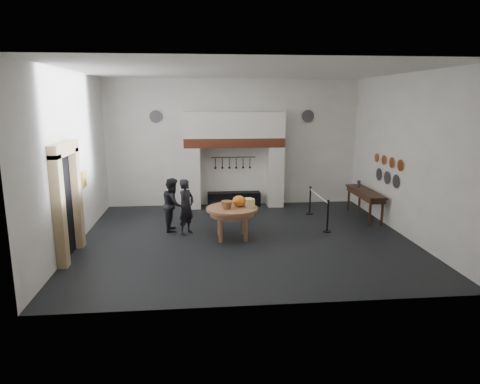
{
  "coord_description": "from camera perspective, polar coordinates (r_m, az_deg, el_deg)",
  "views": [
    {
      "loc": [
        -1.23,
        -11.31,
        3.77
      ],
      "look_at": [
        -0.16,
        -0.17,
        1.35
      ],
      "focal_mm": 32.0,
      "sensor_mm": 36.0,
      "label": 1
    }
  ],
  "objects": [
    {
      "name": "wall_front",
      "position": [
        7.57,
        3.97,
        0.58
      ],
      "size": [
        9.0,
        0.02,
        4.5
      ],
      "primitive_type": "cube",
      "color": "white",
      "rests_on": "floor"
    },
    {
      "name": "door_jamb_near",
      "position": [
        10.41,
        -22.96,
        -2.52
      ],
      "size": [
        0.22,
        0.3,
        2.6
      ],
      "primitive_type": "cube",
      "color": "tan",
      "rests_on": "floor"
    },
    {
      "name": "door_lintel",
      "position": [
        10.84,
        -22.47,
        5.34
      ],
      "size": [
        0.22,
        1.7,
        0.3
      ],
      "primitive_type": "cube",
      "color": "tan",
      "rests_on": "door_jamb_near"
    },
    {
      "name": "chimney_pier_right",
      "position": [
        15.44,
        4.67,
        2.1
      ],
      "size": [
        0.55,
        0.7,
        2.15
      ],
      "primitive_type": "cube",
      "color": "silver",
      "rests_on": "floor"
    },
    {
      "name": "cheese_block_small",
      "position": [
        12.01,
        1.12,
        -1.27
      ],
      "size": [
        0.18,
        0.18,
        0.2
      ],
      "primitive_type": "cube",
      "color": "#FFFA98",
      "rests_on": "work_table"
    },
    {
      "name": "iron_range",
      "position": [
        15.49,
        -0.81,
        -0.95
      ],
      "size": [
        1.9,
        0.45,
        0.5
      ],
      "primitive_type": "cube",
      "color": "black",
      "rests_on": "floor"
    },
    {
      "name": "copper_pan_a",
      "position": [
        12.97,
        20.61,
        3.35
      ],
      "size": [
        0.03,
        0.34,
        0.34
      ],
      "primitive_type": "cylinder",
      "rotation": [
        0.0,
        1.57,
        0.0
      ],
      "color": "#C6662D",
      "rests_on": "wall_right"
    },
    {
      "name": "wicker_basket",
      "position": [
        11.56,
        -1.75,
        -1.75
      ],
      "size": [
        0.35,
        0.35,
        0.22
      ],
      "primitive_type": "cone",
      "rotation": [
        3.14,
        0.0,
        -0.11
      ],
      "color": "brown",
      "rests_on": "work_table"
    },
    {
      "name": "ceiling",
      "position": [
        11.4,
        0.73,
        15.86
      ],
      "size": [
        9.0,
        8.0,
        0.02
      ],
      "primitive_type": "cube",
      "color": "silver",
      "rests_on": "wall_back"
    },
    {
      "name": "pewter_plate_back_right",
      "position": [
        15.78,
        9.05,
        9.97
      ],
      "size": [
        0.44,
        0.03,
        0.44
      ],
      "primitive_type": "cylinder",
      "rotation": [
        1.57,
        0.0,
        0.0
      ],
      "color": "#4C4C51",
      "rests_on": "wall_back"
    },
    {
      "name": "hearth_brick_band",
      "position": [
        15.08,
        -0.81,
        6.64
      ],
      "size": [
        3.5,
        0.72,
        0.32
      ],
      "primitive_type": "cube",
      "color": "#9E442B",
      "rests_on": "chimney_pier_left"
    },
    {
      "name": "pewter_jug",
      "position": [
        14.91,
        15.55,
        1.07
      ],
      "size": [
        0.12,
        0.12,
        0.22
      ],
      "primitive_type": "cylinder",
      "color": "#4E4D52",
      "rests_on": "side_table"
    },
    {
      "name": "pewter_plate_right",
      "position": [
        14.3,
        18.04,
        2.25
      ],
      "size": [
        0.03,
        0.4,
        0.4
      ],
      "primitive_type": "cylinder",
      "rotation": [
        0.0,
        1.57,
        0.0
      ],
      "color": "#4C4C51",
      "rests_on": "wall_right"
    },
    {
      "name": "door_recess",
      "position": [
        11.1,
        -22.33,
        -1.86
      ],
      "size": [
        0.04,
        1.1,
        2.5
      ],
      "primitive_type": "cube",
      "color": "black",
      "rests_on": "floor"
    },
    {
      "name": "cheese_block_big",
      "position": [
        11.71,
        1.39,
        -1.51
      ],
      "size": [
        0.22,
        0.22,
        0.24
      ],
      "primitive_type": "cube",
      "color": "#FFDD98",
      "rests_on": "work_table"
    },
    {
      "name": "copper_pan_c",
      "position": [
        13.96,
        18.66,
        4.06
      ],
      "size": [
        0.03,
        0.3,
        0.3
      ],
      "primitive_type": "cylinder",
      "rotation": [
        0.0,
        1.57,
        0.0
      ],
      "color": "#C6662D",
      "rests_on": "wall_right"
    },
    {
      "name": "copper_pan_d",
      "position": [
        14.46,
        17.78,
        4.38
      ],
      "size": [
        0.03,
        0.28,
        0.28
      ],
      "primitive_type": "cylinder",
      "rotation": [
        0.0,
        1.57,
        0.0
      ],
      "color": "#C6662D",
      "rests_on": "wall_right"
    },
    {
      "name": "visitor_near",
      "position": [
        12.23,
        -7.16,
        -1.98
      ],
      "size": [
        0.65,
        0.69,
        1.59
      ],
      "primitive_type": "imported",
      "rotation": [
        0.0,
        0.0,
        0.95
      ],
      "color": "black",
      "rests_on": "floor"
    },
    {
      "name": "pewter_plate_mid",
      "position": [
        13.76,
        19.02,
        1.82
      ],
      "size": [
        0.03,
        0.4,
        0.4
      ],
      "primitive_type": "cylinder",
      "rotation": [
        0.0,
        1.57,
        0.0
      ],
      "color": "#4C4C51",
      "rests_on": "wall_right"
    },
    {
      "name": "barrier_rope",
      "position": [
        13.49,
        10.46,
        -0.52
      ],
      "size": [
        0.04,
        2.0,
        0.04
      ],
      "primitive_type": "cylinder",
      "rotation": [
        1.57,
        0.0,
        0.0
      ],
      "color": "white",
      "rests_on": "barrier_post_near"
    },
    {
      "name": "visitor_far",
      "position": [
        12.64,
        -8.93,
        -1.63
      ],
      "size": [
        0.6,
        0.77,
        1.56
      ],
      "primitive_type": "imported",
      "rotation": [
        0.0,
        0.0,
        1.59
      ],
      "color": "black",
      "rests_on": "floor"
    },
    {
      "name": "wall_back",
      "position": [
        15.44,
        -0.92,
        6.54
      ],
      "size": [
        9.0,
        0.02,
        4.5
      ],
      "primitive_type": "cube",
      "color": "white",
      "rests_on": "floor"
    },
    {
      "name": "floor",
      "position": [
        11.99,
        0.67,
        -6.14
      ],
      "size": [
        9.0,
        8.0,
        0.02
      ],
      "primitive_type": "cube",
      "color": "black",
      "rests_on": "ground"
    },
    {
      "name": "pewter_plate_back_left",
      "position": [
        15.35,
        -11.16,
        9.84
      ],
      "size": [
        0.44,
        0.03,
        0.44
      ],
      "primitive_type": "cylinder",
      "rotation": [
        1.57,
        0.0,
        0.0
      ],
      "color": "#4C4C51",
      "rests_on": "wall_back"
    },
    {
      "name": "work_table",
      "position": [
        11.75,
        -1.07,
        -2.25
      ],
      "size": [
        1.57,
        1.57,
        0.07
      ],
      "primitive_type": "cylinder",
      "rotation": [
        0.0,
        0.0,
        -0.11
      ],
      "color": "#AD7551",
      "rests_on": "floor"
    },
    {
      "name": "wall_plaque",
      "position": [
        12.72,
        -20.09,
        1.62
      ],
      "size": [
        0.05,
        0.34,
        0.44
      ],
      "primitive_type": "cube",
      "color": "gold",
      "rests_on": "wall_left"
    },
    {
      "name": "pumpkin",
      "position": [
        11.82,
        -0.14,
        -1.21
      ],
      "size": [
        0.36,
        0.36,
        0.31
      ],
      "primitive_type": "ellipsoid",
      "color": "orange",
      "rests_on": "work_table"
    },
    {
      "name": "door_jamb_far",
      "position": [
        11.72,
        -20.96,
        -0.8
      ],
      "size": [
        0.22,
        0.3,
        2.6
      ],
      "primitive_type": "cube",
      "color": "tan",
      "rests_on": "floor"
    },
    {
      "name": "barrier_post_far",
      "position": [
        14.52,
        9.33,
        -1.19
      ],
      "size": [
        0.05,
        0.05,
        0.9
      ],
      "primitive_type": "cylinder",
      "color": "black",
      "rests_on": "floor"
    },
    {
      "name": "bread_loaf",
      "position": [
        12.06,
        -1.67,
        -1.38
      ],
      "size": [
        0.31,
        0.18,
        0.13
      ],
      "primitive_type": "ellipsoid",
      "color": "#AD783D",
      "rests_on": "work_table"
    },
    {
      "name": "pewter_plate_left",
      "position": [
        13.23,
        20.08,
        1.34
      ],
      "size": [
        0.03,
        0.4,
        0.4
      ],
      "primitive_type": "cylinder",
      "rotation": [
        0.0,
        1.57,
        0.0
      ],
      "color": "#4C4C51",
      "rests_on": "wall_right"
    },
    {
      "name": "chimney_hood",
      "position": [
        15.04,
        -0.82,
        8.95
      ],
      "size": [
        3.5,
        0.7,
        0.9
      ],
      "primitive_type": "cube",
      "color": "silver",
      "rests_on": "hearth_brick_band"
    },
    {
      "name": "side_table",
      "position": [
        14.39,
        16.36,
        0.07
      ],
      "size": [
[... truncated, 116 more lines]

